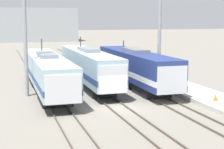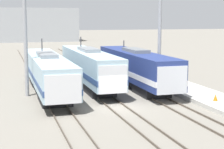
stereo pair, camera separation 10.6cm
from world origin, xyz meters
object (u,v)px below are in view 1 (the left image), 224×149
at_px(locomotive_far_right, 137,68).
at_px(traffic_cone, 216,97).
at_px(locomotive_far_left, 48,72).
at_px(catenary_tower_right, 160,30).
at_px(locomotive_center, 89,67).
at_px(catenary_tower_left, 25,31).

height_order(locomotive_far_right, traffic_cone, locomotive_far_right).
distance_m(locomotive_far_left, locomotive_far_right, 9.33).
bearing_deg(catenary_tower_right, locomotive_far_left, 175.10).
relative_size(locomotive_far_right, catenary_tower_right, 1.52).
bearing_deg(locomotive_center, catenary_tower_right, -24.22).
bearing_deg(catenary_tower_right, catenary_tower_left, 180.00).
height_order(locomotive_far_left, catenary_tower_right, catenary_tower_right).
xyz_separation_m(locomotive_far_left, locomotive_center, (4.66, 2.03, 0.11)).
xyz_separation_m(locomotive_far_left, traffic_cone, (12.84, -9.44, -1.33)).
relative_size(locomotive_far_left, catenary_tower_right, 1.68).
bearing_deg(traffic_cone, catenary_tower_left, 150.45).
xyz_separation_m(locomotive_far_right, catenary_tower_left, (-11.42, -1.18, 3.99)).
bearing_deg(locomotive_far_left, traffic_cone, -36.32).
bearing_deg(locomotive_far_right, locomotive_center, 158.65).
height_order(locomotive_center, traffic_cone, locomotive_center).
height_order(locomotive_far_right, catenary_tower_right, catenary_tower_right).
bearing_deg(locomotive_far_right, traffic_cone, -70.01).
bearing_deg(locomotive_far_right, catenary_tower_left, -174.08).
bearing_deg(locomotive_far_left, catenary_tower_right, -4.90).
bearing_deg(traffic_cone, locomotive_center, 125.47).
relative_size(locomotive_far_left, catenary_tower_left, 1.68).
bearing_deg(locomotive_center, catenary_tower_left, -156.00).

